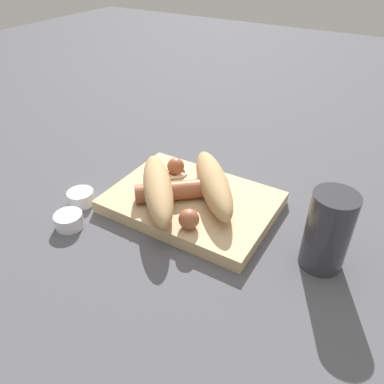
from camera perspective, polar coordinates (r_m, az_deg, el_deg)
The scene contains 8 objects.
ground_plane at distance 0.65m, azimuth -0.00°, elevation -2.35°, with size 3.00×3.00×0.00m, color #4C4C51.
food_tray at distance 0.64m, azimuth -0.00°, elevation -1.55°, with size 0.27×0.20×0.02m.
bread_roll at distance 0.62m, azimuth -0.95°, elevation 0.97°, with size 0.23×0.24×0.05m.
sausage at distance 0.62m, azimuth -1.60°, elevation 0.29°, with size 0.14×0.15×0.03m.
pickled_veggies at distance 0.70m, azimuth -2.93°, elevation 3.03°, with size 0.06×0.06×0.01m.
condiment_cup_near at distance 0.68m, azimuth -16.54°, elevation -0.89°, with size 0.05×0.05×0.02m.
condiment_cup_far at distance 0.63m, azimuth -18.22°, elevation -4.23°, with size 0.05×0.05×0.02m.
drink_glass at distance 0.54m, azimuth 19.99°, elevation -5.64°, with size 0.06×0.06×0.12m.
Camera 1 is at (-0.26, 0.44, 0.39)m, focal length 35.00 mm.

